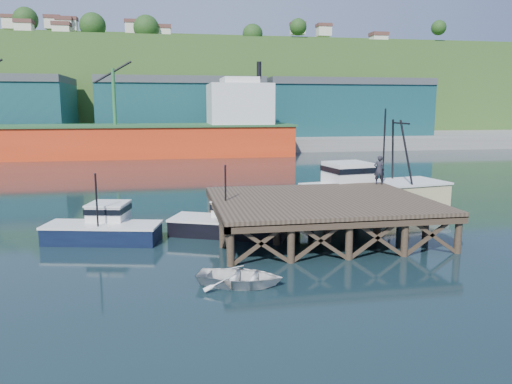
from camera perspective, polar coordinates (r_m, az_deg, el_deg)
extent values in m
plane|color=black|center=(27.67, -3.77, -5.42)|extent=(300.00, 300.00, 0.00)
cube|color=brown|center=(28.35, 7.30, -0.96)|extent=(12.00, 10.00, 0.25)
cube|color=#473828|center=(23.92, 10.79, -3.67)|extent=(12.00, 0.30, 0.35)
cylinder|color=#473828|center=(22.94, -2.94, -6.55)|extent=(0.36, 0.36, 2.60)
cylinder|color=#473828|center=(26.82, 22.09, -4.85)|extent=(0.36, 0.36, 2.60)
cylinder|color=#473828|center=(32.02, -5.10, -1.87)|extent=(0.36, 0.36, 2.60)
cylinder|color=#473828|center=(34.90, 13.88, -1.15)|extent=(0.36, 0.36, 2.60)
cube|color=gray|center=(96.79, -8.54, 5.97)|extent=(160.00, 40.00, 2.00)
cube|color=#195153|center=(91.59, -8.53, 9.20)|extent=(28.00, 16.00, 9.00)
cube|color=#195153|center=(97.30, 9.66, 9.20)|extent=(30.00, 16.00, 9.00)
cube|color=#F03B16|center=(75.25, -17.23, 5.50)|extent=(55.00, 9.50, 4.40)
cube|color=#26592D|center=(75.13, -17.31, 7.24)|extent=(55.50, 10.00, 0.30)
cube|color=silver|center=(75.34, -1.93, 9.96)|extent=(9.00, 9.00, 6.00)
cube|color=silver|center=(75.43, -1.95, 12.47)|extent=(5.00, 7.00, 1.20)
cylinder|color=black|center=(76.02, 0.35, 13.74)|extent=(0.70, 0.70, 2.50)
cube|color=#2D511E|center=(126.63, -9.11, 11.35)|extent=(220.00, 50.00, 22.00)
cube|color=black|center=(28.20, -17.13, -4.57)|extent=(6.33, 3.46, 0.93)
cube|color=silver|center=(28.09, -17.18, -3.61)|extent=(6.46, 3.53, 0.12)
cube|color=silver|center=(28.99, -16.51, -2.27)|extent=(2.34, 2.34, 0.93)
cube|color=black|center=(28.95, -16.53, -1.87)|extent=(2.47, 2.47, 0.31)
cylinder|color=black|center=(27.25, -17.75, -0.97)|extent=(0.10, 0.10, 2.90)
cube|color=black|center=(28.42, -3.10, -4.06)|extent=(6.91, 4.72, 0.90)
cube|color=silver|center=(28.32, -3.11, -3.14)|extent=(7.05, 4.81, 0.12)
cube|color=silver|center=(29.33, -2.51, -1.83)|extent=(2.82, 2.82, 0.90)
cube|color=black|center=(29.29, -2.51, -1.44)|extent=(2.98, 2.98, 0.30)
cylinder|color=black|center=(27.39, -3.50, -0.22)|extent=(0.10, 0.10, 3.20)
sphere|color=#FF5D8A|center=(25.56, -2.77, -4.14)|extent=(0.42, 0.42, 0.42)
sphere|color=#FF5D8A|center=(25.83, -0.85, -3.53)|extent=(0.42, 0.42, 0.42)
sphere|color=red|center=(25.24, -1.56, -3.38)|extent=(0.42, 0.42, 0.42)
cube|color=beige|center=(36.95, 13.52, -0.46)|extent=(10.85, 5.33, 1.70)
cube|color=silver|center=(36.81, 13.58, 0.91)|extent=(11.07, 5.55, 0.14)
cube|color=silver|center=(35.81, 10.17, 2.09)|extent=(3.25, 3.09, 1.70)
cube|color=black|center=(35.76, 10.18, 2.69)|extent=(3.36, 3.20, 0.38)
cylinder|color=black|center=(36.71, 14.41, 4.79)|extent=(0.12, 0.12, 5.66)
imported|color=white|center=(20.65, -1.84, -9.67)|extent=(4.18, 3.59, 0.73)
imported|color=black|center=(34.01, 13.90, 2.46)|extent=(0.80, 0.65, 1.91)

